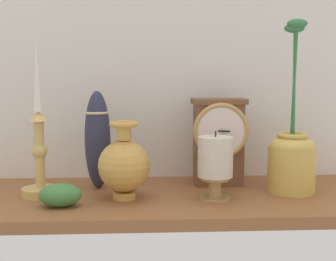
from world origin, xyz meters
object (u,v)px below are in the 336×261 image
(candlestick_tall_left, at_px, (40,150))
(pillar_candle_front, at_px, (215,162))
(brass_vase_bulbous, at_px, (124,165))
(brass_vase_jar, at_px, (292,157))
(mantel_clock, at_px, (219,140))
(tall_ceramic_vase, at_px, (98,139))

(candlestick_tall_left, xyz_separation_m, pillar_candle_front, (0.37, -0.05, -0.02))
(brass_vase_bulbous, xyz_separation_m, brass_vase_jar, (0.37, 0.04, 0.01))
(candlestick_tall_left, relative_size, pillar_candle_front, 2.40)
(mantel_clock, height_order, tall_ceramic_vase, tall_ceramic_vase)
(mantel_clock, height_order, candlestick_tall_left, candlestick_tall_left)
(pillar_candle_front, distance_m, tall_ceramic_vase, 0.28)
(candlestick_tall_left, xyz_separation_m, brass_vase_bulbous, (0.18, -0.04, -0.03))
(mantel_clock, xyz_separation_m, brass_vase_jar, (0.15, -0.08, -0.03))
(candlestick_tall_left, distance_m, pillar_candle_front, 0.37)
(brass_vase_bulbous, relative_size, brass_vase_jar, 0.44)
(brass_vase_bulbous, relative_size, tall_ceramic_vase, 0.73)
(mantel_clock, xyz_separation_m, candlestick_tall_left, (-0.40, -0.08, -0.01))
(candlestick_tall_left, bearing_deg, tall_ceramic_vase, 27.05)
(mantel_clock, bearing_deg, candlestick_tall_left, -168.32)
(tall_ceramic_vase, bearing_deg, mantel_clock, 4.56)
(brass_vase_bulbous, height_order, brass_vase_jar, brass_vase_jar)
(brass_vase_bulbous, bearing_deg, pillar_candle_front, -2.99)
(pillar_candle_front, bearing_deg, brass_vase_bulbous, 177.01)
(pillar_candle_front, xyz_separation_m, tall_ceramic_vase, (-0.25, 0.11, 0.03))
(brass_vase_jar, bearing_deg, candlestick_tall_left, -179.82)
(candlestick_tall_left, xyz_separation_m, brass_vase_jar, (0.55, 0.00, -0.02))
(mantel_clock, xyz_separation_m, tall_ceramic_vase, (-0.28, -0.02, 0.01))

